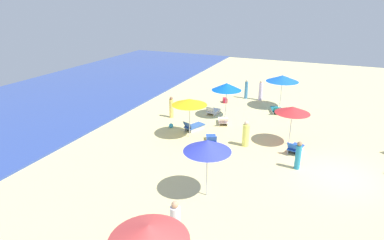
% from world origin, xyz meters
% --- Properties ---
extents(ground_plane, '(60.00, 60.00, 0.00)m').
position_xyz_m(ground_plane, '(0.00, 0.00, 0.00)').
color(ground_plane, beige).
extents(ocean, '(60.00, 15.20, 0.12)m').
position_xyz_m(ocean, '(0.00, 22.40, 0.06)').
color(ocean, '#2F4899').
rests_on(ocean, ground_plane).
extents(umbrella_0, '(2.03, 2.03, 2.64)m').
position_xyz_m(umbrella_0, '(-4.04, 5.43, 2.39)').
color(umbrella_0, silver).
rests_on(umbrella_0, ground_plane).
extents(umbrella_1, '(2.11, 2.11, 2.51)m').
position_xyz_m(umbrella_1, '(5.83, 7.70, 2.25)').
color(umbrella_1, silver).
rests_on(umbrella_1, ground_plane).
extents(lounge_chair_1_0, '(1.42, 1.03, 0.63)m').
position_xyz_m(lounge_chair_1_0, '(4.38, 7.40, 0.25)').
color(lounge_chair_1_0, silver).
rests_on(lounge_chair_1_0, ground_plane).
extents(lounge_chair_1_1, '(1.42, 0.81, 0.68)m').
position_xyz_m(lounge_chair_1_1, '(6.07, 8.75, 0.24)').
color(lounge_chair_1_1, silver).
rests_on(lounge_chair_1_1, ground_plane).
extents(umbrella_2, '(2.14, 2.14, 2.46)m').
position_xyz_m(umbrella_2, '(1.52, 8.66, 2.27)').
color(umbrella_2, silver).
rests_on(umbrella_2, ground_plane).
extents(lounge_chair_2_0, '(1.45, 1.05, 0.67)m').
position_xyz_m(lounge_chair_2_0, '(1.19, 7.10, 0.24)').
color(lounge_chair_2_0, silver).
rests_on(lounge_chair_2_0, ground_plane).
extents(lounge_chair_2_1, '(1.60, 1.16, 0.70)m').
position_xyz_m(lounge_chair_2_1, '(2.62, 8.86, 0.26)').
color(lounge_chair_2_1, silver).
rests_on(lounge_chair_2_1, ground_plane).
extents(umbrella_3, '(2.47, 2.47, 2.58)m').
position_xyz_m(umbrella_3, '(9.54, 4.42, 2.34)').
color(umbrella_3, silver).
rests_on(umbrella_3, ground_plane).
extents(lounge_chair_3_0, '(1.57, 1.01, 0.65)m').
position_xyz_m(lounge_chair_3_0, '(8.15, 4.51, 0.23)').
color(lounge_chair_3_0, silver).
rests_on(lounge_chair_3_0, ground_plane).
extents(umbrella_4, '(2.16, 2.16, 2.70)m').
position_xyz_m(umbrella_4, '(-9.69, 4.92, 2.47)').
color(umbrella_4, silver).
rests_on(umbrella_4, ground_plane).
extents(umbrella_5, '(1.99, 1.99, 2.33)m').
position_xyz_m(umbrella_5, '(2.83, 2.83, 2.14)').
color(umbrella_5, silver).
rests_on(umbrella_5, ground_plane).
extents(lounge_chair_5_0, '(1.38, 0.88, 0.75)m').
position_xyz_m(lounge_chair_5_0, '(1.82, 2.37, 0.28)').
color(lounge_chair_5_0, silver).
rests_on(lounge_chair_5_0, ground_plane).
extents(beachgoer_0, '(0.42, 0.42, 1.55)m').
position_xyz_m(beachgoer_0, '(1.59, 5.14, 0.71)').
color(beachgoer_0, '#F6F26E').
rests_on(beachgoer_0, ground_plane).
extents(beachgoer_1, '(0.39, 0.39, 1.65)m').
position_xyz_m(beachgoer_1, '(10.91, 7.50, 0.79)').
color(beachgoer_1, '#4488B8').
rests_on(beachgoer_1, ground_plane).
extents(beachgoer_2, '(0.38, 0.38, 1.69)m').
position_xyz_m(beachgoer_2, '(10.90, 6.27, 0.79)').
color(beachgoer_2, white).
rests_on(beachgoer_2, ground_plane).
extents(beachgoer_3, '(0.51, 0.51, 1.69)m').
position_xyz_m(beachgoer_3, '(-7.20, 5.39, 0.79)').
color(beachgoer_3, white).
rests_on(beachgoer_3, ground_plane).
extents(beachgoer_4, '(0.32, 0.32, 1.57)m').
position_xyz_m(beachgoer_4, '(4.18, 11.25, 0.75)').
color(beachgoer_4, '#F9D665').
rests_on(beachgoer_4, ground_plane).
extents(beachgoer_5, '(0.30, 0.30, 1.51)m').
position_xyz_m(beachgoer_5, '(-0.04, 2.05, 0.73)').
color(beachgoer_5, teal).
rests_on(beachgoer_5, ground_plane).
extents(beach_ball_1, '(0.30, 0.30, 0.30)m').
position_xyz_m(beach_ball_1, '(2.38, 10.38, 0.15)').
color(beach_ball_1, '#329BC9').
rests_on(beach_ball_1, ground_plane).
extents(cooler_box_2, '(0.61, 0.52, 0.38)m').
position_xyz_m(cooler_box_2, '(9.10, 8.78, 0.19)').
color(cooler_box_2, red).
rests_on(cooler_box_2, ground_plane).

